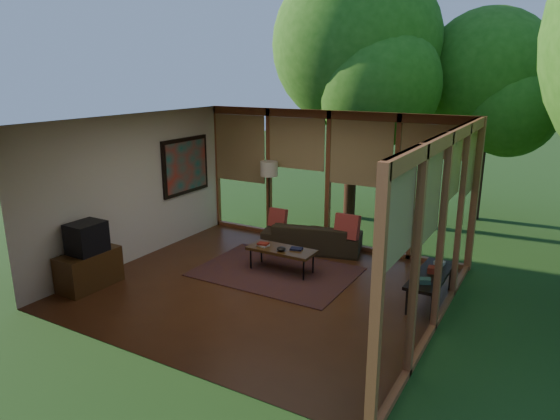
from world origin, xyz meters
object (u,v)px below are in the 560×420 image
Objects in this scene: television at (87,238)px; coffee_table at (282,250)px; floor_lamp at (269,173)px; sofa at (312,237)px; side_console at (425,275)px; media_cabinet at (89,269)px.

television is 3.23m from coffee_table.
television is at bearing -109.14° from floor_lamp.
sofa is 1.59× the size of coffee_table.
side_console is (2.47, 0.09, 0.02)m from coffee_table.
sofa is 1.60m from floor_lamp.
sofa is 1.91× the size of media_cabinet.
television is 5.35m from side_console.
media_cabinet is (-2.38, -3.38, 0.02)m from sofa.
floor_lamp is at bearing -25.30° from sofa.
floor_lamp reaches higher than side_console.
side_console is at bearing 24.51° from media_cabinet.
floor_lamp reaches higher than coffee_table.
media_cabinet is at bearing 180.00° from television.
media_cabinet is 1.82× the size of television.
sofa is 1.25m from coffee_table.
sofa is at bearing -10.79° from floor_lamp.
floor_lamp is 2.11m from coffee_table.
media_cabinet is 5.35m from side_console.
television is 0.39× the size of side_console.
media_cabinet is 3.97m from floor_lamp.
sofa is at bearing 54.88° from media_cabinet.
television is at bearing 0.00° from media_cabinet.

